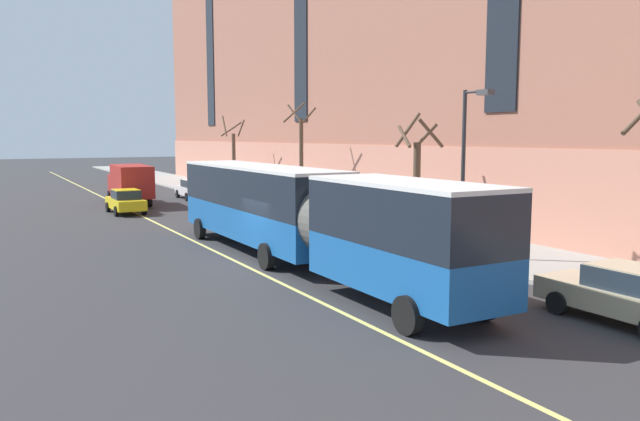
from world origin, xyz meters
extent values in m
plane|color=#303033|center=(0.00, 0.00, 0.00)|extent=(260.00, 260.00, 0.00)
cube|color=#9E9B93|center=(9.45, 3.00, 0.07)|extent=(5.73, 160.00, 0.15)
cube|color=tan|center=(12.25, 0.00, 2.20)|extent=(0.14, 110.00, 4.40)
cube|color=#19569E|center=(1.05, 2.66, 1.28)|extent=(2.52, 12.23, 1.33)
cube|color=black|center=(1.05, 2.66, 2.76)|extent=(2.53, 12.23, 1.62)
cube|color=silver|center=(1.05, 2.66, 3.63)|extent=(2.55, 12.23, 0.12)
cube|color=#19232D|center=(1.06, 8.81, 2.60)|extent=(2.31, 0.08, 1.22)
cube|color=orange|center=(1.06, 8.82, 3.39)|extent=(1.75, 0.06, 0.28)
cube|color=black|center=(1.06, 8.83, 0.72)|extent=(2.46, 0.12, 0.24)
cube|color=white|center=(0.18, 8.83, 0.97)|extent=(0.28, 0.06, 0.18)
cube|color=white|center=(1.93, 8.82, 0.97)|extent=(0.28, 0.06, 0.18)
cylinder|color=#595651|center=(1.04, -3.95, 2.10)|extent=(2.38, 1.00, 2.38)
cube|color=#19569E|center=(1.03, -7.85, 1.28)|extent=(2.52, 6.81, 1.33)
cube|color=black|center=(1.03, -7.85, 2.76)|extent=(2.53, 6.81, 1.62)
cube|color=silver|center=(1.03, -7.85, 3.63)|extent=(2.54, 6.81, 0.12)
cylinder|color=black|center=(-0.20, 6.94, 0.50)|extent=(0.30, 1.00, 1.00)
cylinder|color=black|center=(2.31, 6.94, 0.50)|extent=(0.30, 1.00, 1.00)
cylinder|color=black|center=(-0.21, -1.00, 0.50)|extent=(0.30, 1.00, 1.00)
cylinder|color=black|center=(2.30, -1.01, 0.50)|extent=(0.30, 1.00, 1.00)
cylinder|color=black|center=(-0.22, -9.72, 0.50)|extent=(0.30, 1.00, 1.00)
cylinder|color=black|center=(2.28, -9.73, 0.50)|extent=(0.30, 1.00, 1.00)
cube|color=#BCAD89|center=(5.39, -11.64, 0.64)|extent=(1.79, 4.52, 0.64)
cube|color=#232D38|center=(5.39, -11.87, 1.24)|extent=(1.54, 2.05, 0.56)
cube|color=#BCAD89|center=(5.39, -11.87, 1.54)|extent=(1.50, 1.96, 0.04)
cylinder|color=black|center=(4.53, -10.27, 0.32)|extent=(0.23, 0.64, 0.64)
cylinder|color=black|center=(6.20, -10.24, 0.32)|extent=(0.23, 0.64, 0.64)
cube|color=silver|center=(5.39, 26.12, 0.64)|extent=(1.85, 4.68, 0.64)
cube|color=#232D38|center=(5.39, 25.89, 1.24)|extent=(1.57, 2.13, 0.56)
cube|color=silver|center=(5.39, 25.89, 1.54)|extent=(1.53, 2.03, 0.04)
cylinder|color=black|center=(4.60, 27.58, 0.32)|extent=(0.24, 0.65, 0.64)
cylinder|color=black|center=(6.28, 27.53, 0.32)|extent=(0.24, 0.65, 0.64)
cylinder|color=black|center=(4.51, 24.71, 0.32)|extent=(0.24, 0.65, 0.64)
cylinder|color=black|center=(6.19, 24.66, 0.32)|extent=(0.24, 0.65, 0.64)
cube|color=navy|center=(5.40, 7.75, 0.64)|extent=(1.98, 4.59, 0.64)
cube|color=#232D38|center=(5.41, 7.52, 1.24)|extent=(1.67, 2.09, 0.56)
cube|color=navy|center=(5.41, 7.52, 1.54)|extent=(1.63, 2.00, 0.04)
cylinder|color=black|center=(4.47, 9.12, 0.32)|extent=(0.24, 0.65, 0.64)
cylinder|color=black|center=(6.24, 9.18, 0.32)|extent=(0.24, 0.65, 0.64)
cylinder|color=black|center=(4.57, 6.31, 0.32)|extent=(0.24, 0.65, 0.64)
cylinder|color=black|center=(6.34, 6.38, 0.32)|extent=(0.24, 0.65, 0.64)
cube|color=black|center=(5.51, 14.38, 0.64)|extent=(1.92, 4.58, 0.64)
cube|color=#232D38|center=(5.52, 14.15, 1.24)|extent=(1.62, 2.09, 0.56)
cube|color=black|center=(5.52, 14.15, 1.54)|extent=(1.58, 2.00, 0.04)
cylinder|color=black|center=(4.60, 15.75, 0.32)|extent=(0.24, 0.65, 0.64)
cylinder|color=black|center=(6.32, 15.81, 0.32)|extent=(0.24, 0.65, 0.64)
cylinder|color=black|center=(4.70, 12.95, 0.32)|extent=(0.24, 0.65, 0.64)
cylinder|color=black|center=(6.42, 13.01, 0.32)|extent=(0.24, 0.65, 0.64)
cube|color=#B21E19|center=(5.31, 1.35, 0.64)|extent=(1.91, 4.43, 0.64)
cube|color=#232D38|center=(5.30, 1.13, 1.24)|extent=(1.61, 2.02, 0.56)
cube|color=#B21E19|center=(5.30, 1.13, 1.54)|extent=(1.57, 1.93, 0.04)
cylinder|color=black|center=(4.51, 2.74, 0.32)|extent=(0.24, 0.65, 0.64)
cylinder|color=black|center=(6.22, 2.67, 0.32)|extent=(0.24, 0.65, 0.64)
cylinder|color=black|center=(4.41, 0.03, 0.32)|extent=(0.24, 0.65, 0.64)
cylinder|color=black|center=(6.12, -0.03, 0.32)|extent=(0.24, 0.65, 0.64)
cube|color=maroon|center=(0.04, 23.05, 1.80)|extent=(2.46, 5.58, 2.20)
cube|color=maroon|center=(0.23, 26.84, 1.25)|extent=(2.17, 1.80, 1.60)
cube|color=#1E2833|center=(0.27, 27.72, 1.50)|extent=(1.87, 0.17, 0.80)
cylinder|color=black|center=(-0.82, 26.89, 0.42)|extent=(0.30, 0.85, 0.84)
cylinder|color=black|center=(1.27, 26.79, 0.42)|extent=(0.30, 0.85, 0.84)
cylinder|color=black|center=(-1.04, 22.31, 0.42)|extent=(0.30, 0.85, 0.84)
cylinder|color=black|center=(1.05, 22.21, 0.42)|extent=(0.30, 0.85, 0.84)
cube|color=yellow|center=(-1.23, 19.03, 0.64)|extent=(1.79, 4.33, 0.64)
cube|color=#232D38|center=(-1.23, 18.81, 1.24)|extent=(1.55, 1.96, 0.56)
cube|color=yellow|center=(-1.23, 18.81, 1.54)|extent=(1.52, 1.87, 0.04)
cylinder|color=black|center=(-2.10, 20.35, 0.32)|extent=(0.23, 0.64, 0.64)
cylinder|color=black|center=(-0.40, 20.37, 0.32)|extent=(0.23, 0.64, 0.64)
cylinder|color=black|center=(-2.07, 17.68, 0.32)|extent=(0.23, 0.64, 0.64)
cylinder|color=black|center=(-0.37, 17.70, 0.32)|extent=(0.23, 0.64, 0.64)
cylinder|color=brown|center=(9.00, -9.32, 5.52)|extent=(1.72, 0.31, 1.13)
cylinder|color=brown|center=(9.07, 2.09, 2.40)|extent=(0.36, 0.36, 4.50)
cylinder|color=brown|center=(9.69, 2.20, 4.96)|extent=(0.39, 1.35, 1.15)
cylinder|color=brown|center=(9.03, 2.80, 5.25)|extent=(1.53, 0.26, 1.69)
cylinder|color=brown|center=(8.42, 2.26, 4.92)|extent=(0.50, 1.43, 1.08)
cylinder|color=brown|center=(9.22, 1.28, 5.09)|extent=(1.76, 0.47, 1.40)
cylinder|color=brown|center=(9.07, 14.32, 3.10)|extent=(0.27, 0.27, 5.91)
cylinder|color=brown|center=(9.72, 14.43, 6.29)|extent=(0.34, 1.37, 0.98)
cylinder|color=brown|center=(8.98, 15.13, 6.49)|extent=(1.71, 0.31, 1.37)
cylinder|color=brown|center=(8.50, 14.16, 6.39)|extent=(0.45, 1.25, 1.17)
cylinder|color=brown|center=(9.07, 26.55, 2.66)|extent=(0.29, 0.29, 5.01)
cylinder|color=brown|center=(9.75, 26.55, 5.60)|extent=(0.14, 1.45, 1.37)
cylinder|color=brown|center=(9.22, 27.39, 5.53)|extent=(1.79, 0.44, 1.25)
cylinder|color=brown|center=(8.36, 26.65, 5.77)|extent=(0.36, 1.55, 1.71)
cylinder|color=#2D2D30|center=(7.19, -3.28, 3.42)|extent=(0.16, 0.16, 6.55)
cylinder|color=#2D2D30|center=(7.19, -3.83, 6.60)|extent=(0.10, 1.10, 0.10)
cube|color=#3D3D3F|center=(7.19, -4.38, 6.55)|extent=(0.36, 0.60, 0.20)
cylinder|color=red|center=(7.09, 16.48, 0.43)|extent=(0.24, 0.24, 0.55)
sphere|color=silver|center=(7.09, 16.48, 0.77)|extent=(0.20, 0.20, 0.20)
cylinder|color=silver|center=(6.93, 16.48, 0.48)|extent=(0.10, 0.09, 0.09)
cylinder|color=silver|center=(7.25, 16.48, 0.48)|extent=(0.10, 0.09, 0.09)
cube|color=#E0D66B|center=(-0.66, 3.00, 0.00)|extent=(0.16, 140.00, 0.01)
camera|label=1|loc=(-9.40, -21.92, 4.93)|focal=35.00mm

